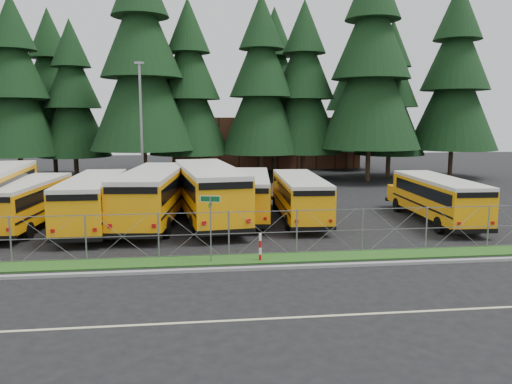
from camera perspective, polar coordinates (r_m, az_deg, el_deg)
ground at (r=22.98m, az=-0.77°, el=-6.57°), size 120.00×120.00×0.00m
curb at (r=20.01m, az=0.19°, el=-8.70°), size 50.00×0.25×0.12m
grass_verge at (r=21.35m, az=-0.28°, el=-7.67°), size 50.00×1.40×0.06m
road_lane_line at (r=15.46m, az=2.51°, el=-14.22°), size 50.00×0.12×0.01m
chainlink_fence at (r=21.78m, az=-0.49°, el=-4.71°), size 44.00×0.10×2.00m
brick_building at (r=62.70m, az=0.76°, el=5.78°), size 22.00×10.00×6.00m
bus_1 at (r=29.92m, az=-24.47°, el=-1.26°), size 3.12×10.07×2.60m
bus_2 at (r=28.53m, az=-17.95°, el=-1.15°), size 2.53×10.67×2.80m
bus_3 at (r=28.70m, az=-11.58°, el=-0.56°), size 4.04×12.00×3.08m
bus_4 at (r=28.94m, az=-5.54°, el=-0.19°), size 4.47×12.63×3.24m
bus_5 at (r=29.80m, az=-0.79°, el=-0.48°), size 3.58×10.33×2.65m
bus_6 at (r=29.28m, az=4.96°, el=-0.71°), size 2.83×10.06×2.61m
bus_east at (r=30.47m, az=19.82°, el=-0.83°), size 2.74×10.00×2.60m
street_sign at (r=20.60m, az=-5.23°, el=-2.57°), size 0.82×0.54×2.81m
striped_bollard at (r=20.96m, az=0.48°, el=-6.36°), size 0.11×0.11×1.20m
light_standard at (r=39.56m, az=-12.98°, el=7.60°), size 0.70×0.35×10.14m
conifer_1 at (r=51.07m, az=-25.78°, el=10.51°), size 7.69×7.69×17.01m
conifer_2 at (r=51.48m, az=-20.20°, el=9.80°), size 6.88×6.88×15.20m
conifer_3 at (r=46.91m, az=-12.92°, el=13.79°), size 9.46×9.46×20.93m
conifer_4 at (r=48.49m, az=-7.66°, el=11.41°), size 7.68×7.68×16.99m
conifer_5 at (r=48.24m, az=0.60°, el=11.79°), size 7.90×7.90×17.48m
conifer_6 at (r=49.64m, az=5.46°, el=11.46°), size 7.75×7.75×17.14m
conifer_7 at (r=48.75m, az=13.01°, el=13.62°), size 9.50×9.50×21.01m
conifer_8 at (r=52.28m, az=15.13°, el=10.15°), size 7.00×7.00×15.49m
conifer_9 at (r=54.03m, az=21.80°, el=11.71°), size 8.64×8.64×19.11m
conifer_10 at (r=56.21m, az=-22.34°, el=10.42°), size 7.66×7.66×16.94m
conifer_11 at (r=57.63m, az=-8.29°, el=9.79°), size 6.65×6.65×14.71m
conifer_12 at (r=55.19m, az=2.08°, el=11.47°), size 7.99×7.99×17.67m
conifer_13 at (r=59.25m, az=10.58°, el=9.85°), size 6.80×6.80×15.03m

